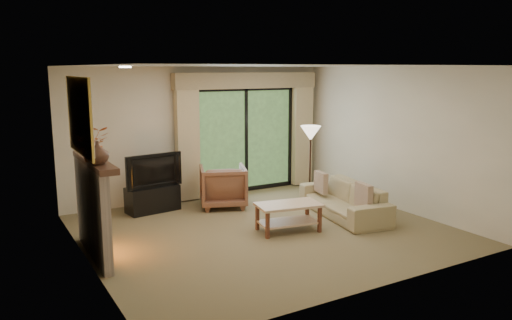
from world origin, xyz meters
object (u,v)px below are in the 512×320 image
sofa (344,200)px  media_console (153,199)px  armchair (223,186)px  coffee_table (288,217)px

sofa → media_console: bearing=-115.0°
armchair → coffee_table: armchair is taller
media_console → sofa: 3.43m
media_console → coffee_table: size_ratio=0.92×
armchair → sofa: size_ratio=0.43×
coffee_table → media_console: bearing=135.0°
media_console → coffee_table: media_console is taller
armchair → coffee_table: size_ratio=0.85×
media_console → coffee_table: 2.64m
sofa → armchair: bearing=-125.9°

